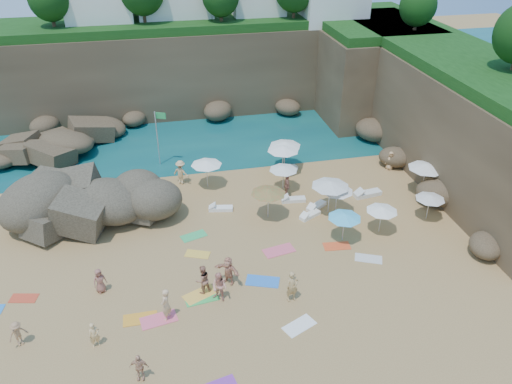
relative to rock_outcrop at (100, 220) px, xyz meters
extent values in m
plane|color=tan|center=(8.45, -4.85, 0.00)|extent=(120.00, 120.00, 0.00)
plane|color=#0C4751|center=(8.45, 25.15, 0.00)|extent=(120.00, 120.00, 0.00)
cube|color=brown|center=(10.45, 20.15, 4.00)|extent=(44.00, 8.00, 8.00)
cube|color=brown|center=(27.45, 3.15, 4.00)|extent=(8.00, 30.00, 8.00)
cube|color=brown|center=(25.45, 15.15, 4.00)|extent=(10.00, 12.00, 8.00)
sphere|color=#11380F|center=(27.45, 11.15, 10.80)|extent=(3.15, 3.15, 3.15)
cylinder|color=white|center=(-9.55, 25.15, 3.00)|extent=(0.10, 0.10, 6.00)
cylinder|color=white|center=(-8.05, 25.15, 3.00)|extent=(0.10, 0.10, 6.00)
cylinder|color=white|center=(-6.55, 25.15, 3.00)|extent=(0.10, 0.10, 6.00)
cylinder|color=silver|center=(4.41, 7.43, 2.29)|extent=(0.09, 0.09, 4.57)
cube|color=green|center=(4.86, 7.43, 4.20)|extent=(0.76, 0.35, 0.51)
cylinder|color=silver|center=(7.75, 3.02, 1.03)|extent=(0.06, 0.06, 2.07)
cone|color=white|center=(7.75, 3.02, 2.02)|extent=(2.32, 2.32, 0.35)
cylinder|color=silver|center=(13.83, 3.85, 1.11)|extent=(0.07, 0.07, 2.23)
cone|color=white|center=(13.83, 3.85, 2.17)|extent=(2.50, 2.50, 0.38)
cylinder|color=silver|center=(14.19, 4.60, 1.12)|extent=(0.07, 0.07, 2.24)
cone|color=white|center=(14.19, 4.60, 2.19)|extent=(2.51, 2.51, 0.38)
cylinder|color=silver|center=(23.11, -1.30, 1.16)|extent=(0.07, 0.07, 2.31)
cone|color=silver|center=(23.11, -1.30, 2.26)|extent=(2.60, 2.60, 0.40)
cylinder|color=silver|center=(15.50, -2.27, 1.16)|extent=(0.07, 0.07, 2.32)
cone|color=silver|center=(15.50, -2.27, 2.26)|extent=(2.60, 2.60, 0.40)
cylinder|color=silver|center=(11.26, -2.02, 1.06)|extent=(0.06, 0.06, 2.12)
cone|color=red|center=(11.26, -2.02, 2.07)|extent=(2.38, 2.38, 0.36)
cylinder|color=silver|center=(13.19, 1.32, 0.95)|extent=(0.06, 0.06, 1.89)
cone|color=white|center=(13.19, 1.32, 1.84)|extent=(2.12, 2.12, 0.32)
cylinder|color=silver|center=(15.95, -2.48, 0.98)|extent=(0.06, 0.06, 1.96)
cone|color=white|center=(15.95, -2.48, 1.91)|extent=(2.19, 2.19, 0.33)
cylinder|color=silver|center=(17.97, -5.23, 0.91)|extent=(0.05, 0.05, 1.81)
cone|color=white|center=(17.97, -5.23, 1.77)|extent=(2.03, 2.03, 0.31)
cylinder|color=silver|center=(15.31, -5.57, 0.94)|extent=(0.06, 0.06, 1.89)
cone|color=#46C1EE|center=(15.31, -5.57, 1.84)|extent=(2.12, 2.12, 0.32)
cylinder|color=silver|center=(21.78, -4.47, 0.88)|extent=(0.05, 0.05, 1.75)
cone|color=silver|center=(21.78, -4.47, 1.71)|extent=(1.97, 1.97, 0.30)
cube|color=white|center=(8.23, -0.48, 0.13)|extent=(1.74, 0.86, 0.26)
cube|color=silver|center=(14.27, 4.09, 0.14)|extent=(1.86, 1.12, 0.27)
cube|color=white|center=(14.86, -1.62, 0.13)|extent=(1.69, 1.37, 0.26)
cube|color=white|center=(13.51, -0.43, 0.13)|extent=(1.79, 0.76, 0.27)
cube|color=white|center=(19.04, -0.83, 0.16)|extent=(2.13, 0.97, 0.32)
cube|color=white|center=(14.08, -2.60, 0.12)|extent=(1.67, 1.23, 0.25)
cube|color=#F76078|center=(3.47, -10.17, 0.02)|extent=(2.01, 1.25, 0.03)
cube|color=orange|center=(2.53, -9.91, 0.02)|extent=(1.76, 0.88, 0.03)
cube|color=green|center=(5.85, -9.05, 0.02)|extent=(1.91, 1.12, 0.03)
cube|color=#FDBA42|center=(5.80, -8.75, 0.02)|extent=(2.06, 1.58, 0.03)
cube|color=white|center=(10.51, -12.14, 0.02)|extent=(1.92, 1.50, 0.03)
cube|color=red|center=(-3.69, -7.00, 0.01)|extent=(1.59, 1.03, 0.03)
cube|color=blue|center=(9.43, -8.40, 0.02)|extent=(2.10, 1.54, 0.03)
cube|color=#F05D75|center=(11.05, -5.84, 0.02)|extent=(2.09, 1.32, 0.03)
cube|color=#FA5427|center=(14.73, -6.16, 0.01)|extent=(1.75, 1.01, 0.03)
cube|color=#35BC65|center=(6.04, -3.18, 0.01)|extent=(1.81, 1.28, 0.03)
cube|color=yellow|center=(6.06, -5.13, 0.01)|extent=(1.67, 1.26, 0.03)
cube|color=silver|center=(16.18, -7.75, 0.01)|extent=(1.82, 1.40, 0.03)
imported|color=#E0B775|center=(0.42, -11.28, 0.72)|extent=(0.61, 0.50, 1.45)
imported|color=#A86E54|center=(6.01, -8.56, 0.89)|extent=(1.06, 0.96, 1.78)
imported|color=#DEB87E|center=(5.87, 3.85, 0.97)|extent=(1.32, 1.14, 1.94)
imported|color=#975E4B|center=(13.25, 0.42, 0.86)|extent=(0.42, 1.00, 1.71)
imported|color=tan|center=(22.36, 2.62, 0.78)|extent=(0.87, 0.70, 1.56)
imported|color=#A77453|center=(4.42, 1.22, 0.83)|extent=(1.53, 0.45, 1.65)
imported|color=#E8B683|center=(3.93, -10.16, 0.96)|extent=(0.75, 0.84, 1.93)
imported|color=tan|center=(-3.22, -10.43, 0.19)|extent=(1.53, 1.69, 0.38)
imported|color=tan|center=(2.51, -13.72, 0.18)|extent=(1.15, 1.62, 0.36)
imported|color=#995C4C|center=(0.47, -7.32, 0.20)|extent=(1.31, 1.67, 0.40)
imported|color=tan|center=(7.51, -8.09, 0.23)|extent=(2.36, 2.36, 0.46)
imported|color=tan|center=(10.64, -10.20, 0.22)|extent=(0.92, 1.94, 0.45)
imported|color=#E49781|center=(6.82, -9.38, 0.34)|extent=(1.78, 1.94, 0.67)
camera|label=1|loc=(4.46, -29.65, 19.06)|focal=35.00mm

